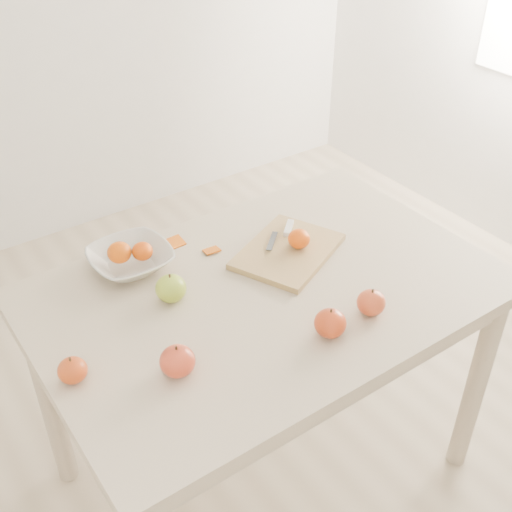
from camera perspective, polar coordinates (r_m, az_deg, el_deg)
ground at (r=2.22m, az=0.78°, el=-18.15°), size 3.50×3.50×0.00m
table at (r=1.74m, az=0.95°, el=-5.31°), size 1.20×0.80×0.75m
cutting_board at (r=1.80m, az=2.85°, el=0.42°), size 0.36×0.32×0.02m
board_tangerine at (r=1.79m, az=3.84°, el=1.54°), size 0.06×0.06×0.05m
fruit_bowl at (r=1.76m, az=-11.07°, el=-0.30°), size 0.22×0.22×0.05m
bowl_tangerine_near at (r=1.75m, az=-12.05°, el=0.32°), size 0.07×0.07×0.06m
bowl_tangerine_far at (r=1.75m, az=-10.07°, el=0.43°), size 0.06×0.06×0.05m
orange_peel_a at (r=1.85m, az=-7.33°, el=1.07°), size 0.06×0.05×0.01m
orange_peel_b at (r=1.81m, az=-3.96°, el=0.44°), size 0.05×0.04×0.01m
paring_knife at (r=1.86m, az=2.68°, el=2.32°), size 0.15×0.10×0.01m
apple_green at (r=1.63m, az=-7.58°, el=-2.87°), size 0.08×0.08×0.07m
apple_red_b at (r=1.43m, az=-7.00°, el=-9.26°), size 0.08×0.08×0.07m
apple_red_c at (r=1.53m, az=6.61°, el=-5.96°), size 0.08×0.08×0.07m
apple_red_e at (r=1.60m, az=10.20°, el=-4.09°), size 0.07×0.07×0.06m
apple_red_d at (r=1.47m, az=-16.00°, el=-9.74°), size 0.07×0.07×0.06m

